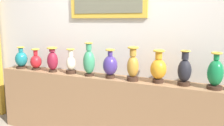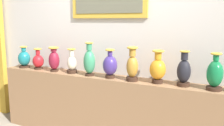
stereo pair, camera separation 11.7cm
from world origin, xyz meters
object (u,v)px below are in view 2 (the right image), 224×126
object	(u,v)px
vase_burgundy	(54,60)
vase_crimson	(38,61)
vase_ochre	(132,66)
vase_onyx	(184,71)
vase_emerald	(215,74)
vase_teal	(24,59)
vase_jade	(89,61)
vase_ivory	(72,63)
vase_amber	(158,69)
vase_indigo	(110,65)

from	to	relation	value
vase_burgundy	vase_crimson	bearing A→B (deg)	176.47
vase_ochre	vase_onyx	size ratio (longest dim) A/B	1.05
vase_emerald	vase_teal	bearing A→B (deg)	179.84
vase_teal	vase_jade	bearing A→B (deg)	-1.01
vase_crimson	vase_ivory	xyz separation A→B (m)	(0.59, 0.00, 0.01)
vase_teal	vase_jade	world-z (taller)	vase_jade
vase_amber	vase_emerald	world-z (taller)	vase_emerald
vase_indigo	vase_ochre	world-z (taller)	vase_ochre
vase_crimson	vase_ivory	world-z (taller)	vase_ivory
vase_indigo	vase_ivory	bearing A→B (deg)	177.57
vase_jade	vase_indigo	xyz separation A→B (m)	(0.30, -0.00, -0.03)
vase_teal	vase_amber	bearing A→B (deg)	0.15
vase_crimson	vase_amber	xyz separation A→B (m)	(1.77, 0.00, 0.04)
vase_teal	vase_emerald	xyz separation A→B (m)	(2.64, -0.01, 0.03)
vase_burgundy	vase_emerald	xyz separation A→B (m)	(2.06, 0.01, -0.00)
vase_teal	vase_jade	distance (m)	1.17
vase_ochre	vase_amber	bearing A→B (deg)	6.63
vase_crimson	vase_burgundy	size ratio (longest dim) A/B	0.89
vase_jade	vase_amber	distance (m)	0.89
vase_ochre	vase_burgundy	bearing A→B (deg)	179.51
vase_crimson	vase_indigo	size ratio (longest dim) A/B	0.85
vase_onyx	vase_amber	bearing A→B (deg)	-178.88
vase_indigo	vase_ochre	bearing A→B (deg)	-1.46
vase_crimson	vase_onyx	distance (m)	2.06
vase_ivory	vase_jade	xyz separation A→B (m)	(0.29, -0.02, 0.05)
vase_burgundy	vase_emerald	bearing A→B (deg)	0.33
vase_teal	vase_emerald	world-z (taller)	vase_emerald
vase_teal	vase_ivory	distance (m)	0.87
vase_burgundy	vase_ivory	size ratio (longest dim) A/B	1.03
vase_ochre	vase_amber	world-z (taller)	vase_ochre
vase_crimson	vase_ochre	bearing A→B (deg)	-1.13
vase_emerald	vase_jade	bearing A→B (deg)	-179.48
vase_ochre	vase_crimson	bearing A→B (deg)	178.87
vase_crimson	vase_burgundy	bearing A→B (deg)	-3.53
vase_crimson	vase_ivory	bearing A→B (deg)	0.33
vase_ivory	vase_onyx	world-z (taller)	vase_onyx
vase_ivory	vase_amber	world-z (taller)	vase_amber
vase_crimson	vase_ochre	size ratio (longest dim) A/B	0.76
vase_teal	vase_burgundy	distance (m)	0.59
vase_onyx	vase_teal	bearing A→B (deg)	-179.73
vase_amber	vase_indigo	bearing A→B (deg)	-177.39
vase_crimson	vase_emerald	distance (m)	2.37
vase_amber	vase_ivory	bearing A→B (deg)	-179.93
vase_indigo	vase_onyx	size ratio (longest dim) A/B	0.94
vase_teal	vase_burgundy	world-z (taller)	vase_burgundy
vase_indigo	vase_onyx	distance (m)	0.87
vase_ochre	vase_onyx	bearing A→B (deg)	3.93
vase_crimson	vase_jade	world-z (taller)	vase_jade
vase_teal	vase_burgundy	xyz separation A→B (m)	(0.59, -0.02, 0.03)
vase_teal	vase_indigo	distance (m)	1.47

